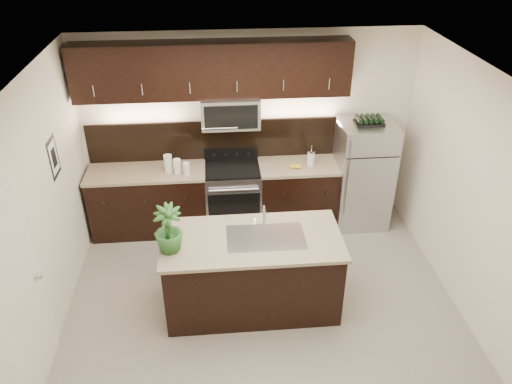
{
  "coord_description": "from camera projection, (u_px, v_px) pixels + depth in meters",
  "views": [
    {
      "loc": [
        -0.47,
        -4.32,
        4.12
      ],
      "look_at": [
        -0.03,
        0.55,
        1.21
      ],
      "focal_mm": 35.0,
      "sensor_mm": 36.0,
      "label": 1
    }
  ],
  "objects": [
    {
      "name": "plant",
      "position": [
        168.0,
        229.0,
        5.07
      ],
      "size": [
        0.32,
        0.32,
        0.52
      ],
      "primitive_type": "imported",
      "rotation": [
        0.0,
        0.0,
        0.08
      ],
      "color": "#265522",
      "rests_on": "island"
    },
    {
      "name": "ground",
      "position": [
        263.0,
        304.0,
        5.84
      ],
      "size": [
        4.5,
        4.5,
        0.0
      ],
      "primitive_type": "plane",
      "color": "gray",
      "rests_on": "ground"
    },
    {
      "name": "canisters",
      "position": [
        175.0,
        166.0,
        6.59
      ],
      "size": [
        0.34,
        0.21,
        0.24
      ],
      "rotation": [
        0.0,
        0.0,
        -0.42
      ],
      "color": "silver",
      "rests_on": "counter_run"
    },
    {
      "name": "upper_fixtures",
      "position": [
        215.0,
        78.0,
        6.28
      ],
      "size": [
        3.49,
        0.4,
        1.66
      ],
      "color": "black",
      "rests_on": "counter_run"
    },
    {
      "name": "island",
      "position": [
        252.0,
        272.0,
        5.62
      ],
      "size": [
        1.96,
        0.96,
        0.94
      ],
      "color": "black",
      "rests_on": "ground"
    },
    {
      "name": "room_walls",
      "position": [
        253.0,
        181.0,
        4.93
      ],
      "size": [
        4.52,
        4.02,
        2.71
      ],
      "color": "silver",
      "rests_on": "ground"
    },
    {
      "name": "bananas",
      "position": [
        293.0,
        166.0,
        6.77
      ],
      "size": [
        0.19,
        0.16,
        0.05
      ],
      "primitive_type": "ellipsoid",
      "rotation": [
        0.0,
        0.0,
        -0.25
      ],
      "color": "gold",
      "rests_on": "counter_run"
    },
    {
      "name": "sink_faucet",
      "position": [
        266.0,
        236.0,
        5.39
      ],
      "size": [
        0.84,
        0.5,
        0.28
      ],
      "color": "silver",
      "rests_on": "island"
    },
    {
      "name": "counter_run",
      "position": [
        218.0,
        197.0,
        7.01
      ],
      "size": [
        3.51,
        0.65,
        0.94
      ],
      "color": "black",
      "rests_on": "ground"
    },
    {
      "name": "french_press",
      "position": [
        311.0,
        158.0,
        6.77
      ],
      "size": [
        0.1,
        0.1,
        0.3
      ],
      "rotation": [
        0.0,
        0.0,
        -0.43
      ],
      "color": "silver",
      "rests_on": "counter_run"
    },
    {
      "name": "refrigerator",
      "position": [
        362.0,
        175.0,
        6.96
      ],
      "size": [
        0.74,
        0.67,
        1.53
      ],
      "primitive_type": "cube",
      "color": "#B2B2B7",
      "rests_on": "ground"
    },
    {
      "name": "wine_rack",
      "position": [
        369.0,
        120.0,
        6.55
      ],
      "size": [
        0.38,
        0.23,
        0.09
      ],
      "color": "black",
      "rests_on": "refrigerator"
    }
  ]
}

